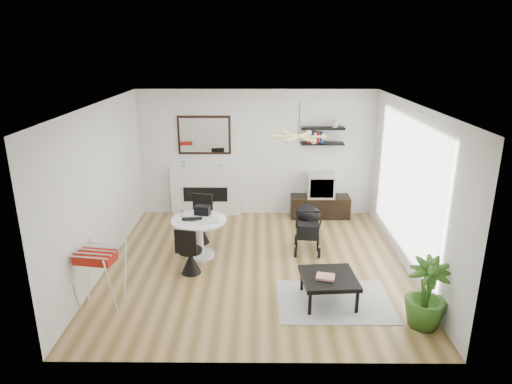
{
  "coord_description": "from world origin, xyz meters",
  "views": [
    {
      "loc": [
        0.06,
        -6.99,
        3.6
      ],
      "look_at": [
        0.01,
        0.4,
        1.17
      ],
      "focal_mm": 32.0,
      "sensor_mm": 36.0,
      "label": 1
    }
  ],
  "objects_px": {
    "crt_tv": "(320,185)",
    "stroller": "(308,229)",
    "coffee_table": "(329,279)",
    "tv_console": "(320,207)",
    "dining_table": "(199,232)",
    "potted_plant": "(426,294)",
    "fireplace": "(206,184)",
    "drying_rack": "(99,277)"
  },
  "relations": [
    {
      "from": "fireplace",
      "to": "stroller",
      "type": "bearing_deg",
      "value": -41.59
    },
    {
      "from": "stroller",
      "to": "coffee_table",
      "type": "height_order",
      "value": "stroller"
    },
    {
      "from": "tv_console",
      "to": "drying_rack",
      "type": "relative_size",
      "value": 1.39
    },
    {
      "from": "fireplace",
      "to": "dining_table",
      "type": "relative_size",
      "value": 2.25
    },
    {
      "from": "dining_table",
      "to": "drying_rack",
      "type": "xyz_separation_m",
      "value": [
        -1.2,
        -1.63,
        0.01
      ]
    },
    {
      "from": "tv_console",
      "to": "stroller",
      "type": "xyz_separation_m",
      "value": [
        -0.44,
        -1.65,
        0.16
      ]
    },
    {
      "from": "crt_tv",
      "to": "dining_table",
      "type": "relative_size",
      "value": 0.6
    },
    {
      "from": "drying_rack",
      "to": "potted_plant",
      "type": "height_order",
      "value": "potted_plant"
    },
    {
      "from": "tv_console",
      "to": "crt_tv",
      "type": "relative_size",
      "value": 2.18
    },
    {
      "from": "fireplace",
      "to": "tv_console",
      "type": "distance_m",
      "value": 2.52
    },
    {
      "from": "stroller",
      "to": "drying_rack",
      "type": "bearing_deg",
      "value": -143.57
    },
    {
      "from": "coffee_table",
      "to": "tv_console",
      "type": "bearing_deg",
      "value": 84.86
    },
    {
      "from": "crt_tv",
      "to": "stroller",
      "type": "distance_m",
      "value": 1.74
    },
    {
      "from": "fireplace",
      "to": "potted_plant",
      "type": "relative_size",
      "value": 2.24
    },
    {
      "from": "stroller",
      "to": "potted_plant",
      "type": "height_order",
      "value": "potted_plant"
    },
    {
      "from": "drying_rack",
      "to": "potted_plant",
      "type": "xyz_separation_m",
      "value": [
        4.43,
        -0.43,
        0.01
      ]
    },
    {
      "from": "crt_tv",
      "to": "stroller",
      "type": "relative_size",
      "value": 0.62
    },
    {
      "from": "tv_console",
      "to": "crt_tv",
      "type": "xyz_separation_m",
      "value": [
        -0.01,
        -0.0,
        0.49
      ]
    },
    {
      "from": "crt_tv",
      "to": "dining_table",
      "type": "distance_m",
      "value": 3.06
    },
    {
      "from": "coffee_table",
      "to": "stroller",
      "type": "bearing_deg",
      "value": 94.25
    },
    {
      "from": "tv_console",
      "to": "fireplace",
      "type": "bearing_deg",
      "value": 176.47
    },
    {
      "from": "stroller",
      "to": "potted_plant",
      "type": "bearing_deg",
      "value": -55.97
    },
    {
      "from": "coffee_table",
      "to": "fireplace",
      "type": "bearing_deg",
      "value": 121.3
    },
    {
      "from": "dining_table",
      "to": "potted_plant",
      "type": "xyz_separation_m",
      "value": [
        3.23,
        -2.06,
        0.02
      ]
    },
    {
      "from": "tv_console",
      "to": "dining_table",
      "type": "relative_size",
      "value": 1.3
    },
    {
      "from": "fireplace",
      "to": "drying_rack",
      "type": "relative_size",
      "value": 2.4
    },
    {
      "from": "drying_rack",
      "to": "stroller",
      "type": "bearing_deg",
      "value": 41.08
    },
    {
      "from": "tv_console",
      "to": "dining_table",
      "type": "bearing_deg",
      "value": -140.42
    },
    {
      "from": "tv_console",
      "to": "stroller",
      "type": "height_order",
      "value": "stroller"
    },
    {
      "from": "stroller",
      "to": "coffee_table",
      "type": "xyz_separation_m",
      "value": [
        0.13,
        -1.76,
        -0.03
      ]
    },
    {
      "from": "dining_table",
      "to": "crt_tv",
      "type": "bearing_deg",
      "value": 39.65
    },
    {
      "from": "drying_rack",
      "to": "stroller",
      "type": "height_order",
      "value": "stroller"
    },
    {
      "from": "tv_console",
      "to": "drying_rack",
      "type": "bearing_deg",
      "value": -134.84
    },
    {
      "from": "fireplace",
      "to": "crt_tv",
      "type": "relative_size",
      "value": 3.77
    },
    {
      "from": "stroller",
      "to": "coffee_table",
      "type": "distance_m",
      "value": 1.76
    },
    {
      "from": "potted_plant",
      "to": "drying_rack",
      "type": "bearing_deg",
      "value": 174.46
    },
    {
      "from": "fireplace",
      "to": "stroller",
      "type": "relative_size",
      "value": 2.34
    },
    {
      "from": "fireplace",
      "to": "drying_rack",
      "type": "distance_m",
      "value": 3.88
    },
    {
      "from": "fireplace",
      "to": "drying_rack",
      "type": "xyz_separation_m",
      "value": [
        -1.08,
        -3.73,
        -0.21
      ]
    },
    {
      "from": "dining_table",
      "to": "potted_plant",
      "type": "height_order",
      "value": "potted_plant"
    },
    {
      "from": "drying_rack",
      "to": "crt_tv",
      "type": "bearing_deg",
      "value": 54.67
    },
    {
      "from": "fireplace",
      "to": "stroller",
      "type": "distance_m",
      "value": 2.74
    }
  ]
}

